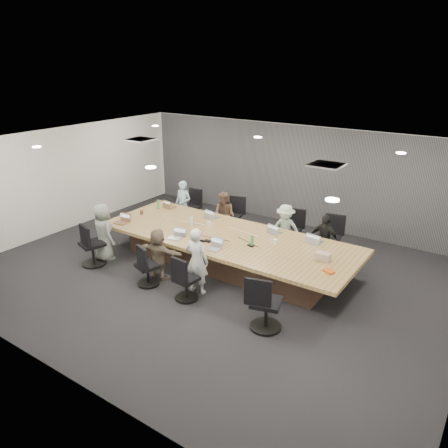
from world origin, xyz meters
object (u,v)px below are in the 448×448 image
Objects in this scene: laptop_2 at (274,232)px; chair_1 at (232,219)px; chair_7 at (266,307)px; laptop_5 at (175,238)px; laptop_0 at (170,207)px; mug_brown at (142,212)px; laptop_4 at (121,223)px; conference_table at (226,249)px; laptop_6 at (213,249)px; chair_2 at (291,234)px; bottle_green_right at (252,241)px; bottle_green_left at (158,204)px; chair_0 at (191,210)px; person_5 at (158,254)px; chair_5 at (148,269)px; person_3 at (324,239)px; chair_4 at (93,247)px; person_6 at (197,261)px; chair_6 at (186,282)px; chair_3 at (329,241)px; person_2 at (285,229)px; laptop_3 at (315,241)px; person_0 at (183,205)px; bottle_clear at (192,221)px; stapler at (200,241)px; person_1 at (224,215)px; laptop_1 at (212,217)px; snack_packet at (329,271)px; canvas_bag at (323,257)px.

chair_1 is at bearing -14.37° from laptop_2.
chair_7 reaches higher than laptop_5.
mug_brown is at bearing 81.63° from laptop_0.
laptop_0 and laptop_4 have the same top height.
conference_table is 0.89m from laptop_6.
chair_2 is 3.26× the size of bottle_green_right.
bottle_green_left is (-1.58, -1.16, 0.45)m from chair_1.
person_5 reaches higher than chair_0.
laptop_4 is at bearing 172.00° from chair_5.
laptop_0 is at bearing 54.52° from bottle_green_left.
laptop_4 is at bearing -152.50° from person_3.
laptop_4 is 2.94× the size of mug_brown.
chair_4 is 0.62× the size of person_6.
chair_6 is at bearing 82.85° from person_6.
chair_3 is 0.38m from person_3.
laptop_5 is at bearing -135.61° from person_2.
chair_5 is 0.99× the size of chair_6.
bottle_green_right reaches higher than laptop_2.
person_3 is 0.57m from laptop_3.
conference_table is at bearing 168.86° from laptop_0.
chair_0 is 3.41m from person_5.
bottle_clear is at bearing -48.80° from person_0.
chair_4 is 3.69m from bottle_green_right.
chair_0 is 4.87× the size of stapler.
chair_4 is 4.20m from laptop_2.
laptop_4 is at bearing -155.60° from person_2.
person_1 is (-1.16, 3.05, 0.26)m from chair_6.
person_2 is 7.64× the size of stapler.
chair_7 is at bearing -45.82° from stapler.
conference_table is 7.56× the size of chair_0.
chair_1 is (-0.97, 1.70, 0.01)m from conference_table.
chair_7 is 2.67× the size of laptop_1.
person_3 is 3.87× the size of laptop_4.
laptop_1 is (1.39, -0.90, 0.35)m from chair_0.
mug_brown reaches higher than snack_packet.
person_5 reaches higher than canvas_bag.
laptop_2 is 1.04× the size of laptop_4.
laptop_5 is (-0.85, -0.80, 0.35)m from conference_table.
person_6 is 5.80× the size of bottle_green_right.
laptop_6 is (2.56, -2.15, 0.08)m from person_0.
person_6 is (1.04, -0.55, -0.05)m from laptop_5.
snack_packet is at bearing -9.31° from conference_table.
conference_table is 5.02× the size of person_3.
person_0 is at bearing -0.39° from chair_1.
person_6 reaches higher than person_0.
bottle_green_left is at bearing 5.10° from chair_3.
person_2 reaches higher than laptop_6.
snack_packet reaches higher than laptop_2.
laptop_5 is (-1.64, -1.60, 0.00)m from laptop_2.
laptop_3 and laptop_4 have the same top height.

